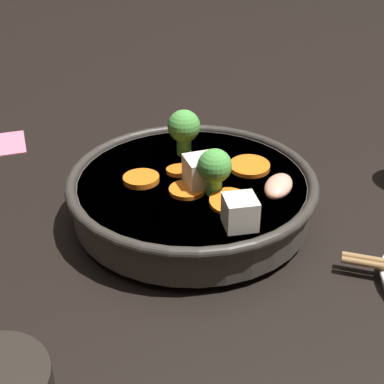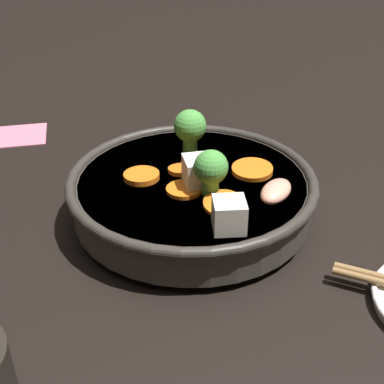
# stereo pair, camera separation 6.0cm
# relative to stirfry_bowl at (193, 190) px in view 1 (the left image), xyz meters

# --- Properties ---
(ground_plane) EXTENTS (3.00, 3.00, 0.00)m
(ground_plane) POSITION_rel_stirfry_bowl_xyz_m (0.00, -0.00, -0.04)
(ground_plane) COLOR black
(stirfry_bowl) EXTENTS (0.28, 0.28, 0.11)m
(stirfry_bowl) POSITION_rel_stirfry_bowl_xyz_m (0.00, 0.00, 0.00)
(stirfry_bowl) COLOR #38332D
(stirfry_bowl) RESTS_ON ground_plane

